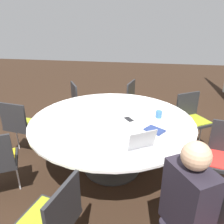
{
  "coord_description": "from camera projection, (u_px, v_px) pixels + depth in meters",
  "views": [
    {
      "loc": [
        2.51,
        0.41,
        1.95
      ],
      "look_at": [
        0.0,
        0.0,
        0.86
      ],
      "focal_mm": 35.0,
      "sensor_mm": 36.0,
      "label": 1
    }
  ],
  "objects": [
    {
      "name": "ground_plane",
      "position": [
        112.0,
        167.0,
        3.11
      ],
      "size": [
        16.0,
        16.0,
        0.0
      ],
      "primitive_type": "plane",
      "color": "black"
    },
    {
      "name": "chair_3",
      "position": [
        137.0,
        100.0,
        4.11
      ],
      "size": [
        0.52,
        0.51,
        0.88
      ],
      "rotation": [
        0.0,
        0.0,
        6.05
      ],
      "color": "#262628",
      "rests_on": "ground_plane"
    },
    {
      "name": "coffee_cup",
      "position": [
        159.0,
        114.0,
        2.84
      ],
      "size": [
        0.08,
        0.08,
        0.09
      ],
      "color": "#33669E",
      "rests_on": "conference_table"
    },
    {
      "name": "chair_4",
      "position": [
        82.0,
        101.0,
        4.08
      ],
      "size": [
        0.59,
        0.59,
        0.88
      ],
      "rotation": [
        0.0,
        0.0,
        6.82
      ],
      "color": "#262628",
      "rests_on": "ground_plane"
    },
    {
      "name": "laptop",
      "position": [
        139.0,
        143.0,
        2.18
      ],
      "size": [
        0.36,
        0.38,
        0.21
      ],
      "rotation": [
        0.0,
        0.0,
        -1.02
      ],
      "color": "#99999E",
      "rests_on": "conference_table"
    },
    {
      "name": "conference_table",
      "position": [
        112.0,
        126.0,
        2.85
      ],
      "size": [
        2.09,
        2.09,
        0.76
      ],
      "color": "#333333",
      "rests_on": "ground_plane"
    },
    {
      "name": "chair_2",
      "position": [
        192.0,
        116.0,
        3.46
      ],
      "size": [
        0.59,
        0.6,
        0.88
      ],
      "rotation": [
        0.0,
        0.0,
        5.27
      ],
      "color": "#262628",
      "rests_on": "ground_plane"
    },
    {
      "name": "person_0",
      "position": [
        186.0,
        203.0,
        1.58
      ],
      "size": [
        0.42,
        0.38,
        1.23
      ],
      "rotation": [
        0.0,
        0.0,
        3.69
      ],
      "color": "#231E28",
      "rests_on": "ground_plane"
    },
    {
      "name": "spiral_notebook",
      "position": [
        155.0,
        130.0,
        2.51
      ],
      "size": [
        0.24,
        0.26,
        0.02
      ],
      "color": "navy",
      "rests_on": "conference_table"
    },
    {
      "name": "cell_phone",
      "position": [
        129.0,
        119.0,
        2.8
      ],
      "size": [
        0.15,
        0.14,
        0.01
      ],
      "color": "black",
      "rests_on": "conference_table"
    },
    {
      "name": "chair_7",
      "position": [
        52.0,
        218.0,
        1.69
      ],
      "size": [
        0.52,
        0.51,
        0.88
      ],
      "rotation": [
        0.0,
        0.0,
        9.2
      ],
      "color": "#262628",
      "rests_on": "ground_plane"
    },
    {
      "name": "chair_5",
      "position": [
        21.0,
        123.0,
        3.23
      ],
      "size": [
        0.48,
        0.5,
        0.88
      ],
      "rotation": [
        0.0,
        0.0,
        7.71
      ],
      "color": "#262628",
      "rests_on": "ground_plane"
    }
  ]
}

